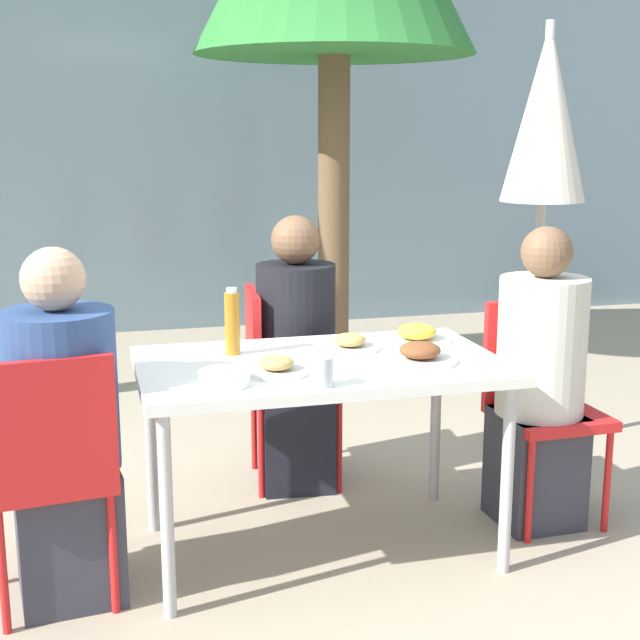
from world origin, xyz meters
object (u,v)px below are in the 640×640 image
Objects in this scene: bottle at (232,322)px; closed_umbrella at (545,133)px; chair_right at (540,392)px; salad_bowl at (225,378)px; person_left at (63,439)px; person_far at (296,361)px; drinking_cup at (322,372)px; chair_far at (277,371)px; person_right at (540,387)px; chair_left at (50,461)px.

closed_umbrella is at bearing 22.15° from bottle.
chair_right is 1.40m from salad_bowl.
salad_bowl is at bearing -20.07° from person_left.
person_far reaches higher than chair_right.
drinking_cup is (0.21, -0.50, -0.07)m from bottle.
chair_far is 0.69m from bottle.
chair_right is at bearing 22.83° from drinking_cup.
salad_bowl is (-1.29, -0.26, 0.20)m from person_right.
chair_right reaches higher than drinking_cup.
salad_bowl is at bearing 9.59° from person_right.
drinking_cup is at bearing 1.79° from chair_far.
salad_bowl is (-1.69, -1.05, -0.78)m from closed_umbrella.
closed_umbrella is at bearing 31.95° from salad_bowl.
chair_right is at bearing -116.41° from closed_umbrella.
person_left is (0.04, 0.09, 0.04)m from chair_left.
chair_left is 0.10m from person_left.
drinking_cup is at bearing -17.08° from salad_bowl.
bottle is 0.54m from drinking_cup.
closed_umbrella is at bearing 100.73° from chair_far.
drinking_cup is (-1.03, -0.43, 0.27)m from chair_right.
chair_left is 1.29m from chair_far.
chair_right is 1.04m from person_far.
chair_far is 5.23× the size of salad_bowl.
chair_right is 1.13m from chair_far.
person_right is 1.07m from drinking_cup.
chair_right is 1.29m from bottle.
person_left is 4.77× the size of bottle.
bottle is (-0.35, -0.47, 0.29)m from person_far.
closed_umbrella is (0.40, 0.79, 0.98)m from person_right.
chair_left reaches higher than drinking_cup.
person_right is at bearing 57.99° from chair_right.
drinking_cup is 0.32m from salad_bowl.
person_far is (-0.84, 0.62, 0.01)m from person_right.
bottle is at bearing 113.04° from drinking_cup.
bottle is at bearing 17.72° from person_left.
person_right is 1.24m from bottle.
person_far is at bearing 81.70° from drinking_cup.
chair_far is (-0.96, 0.59, 0.00)m from chair_right.
person_right is at bearing -116.81° from closed_umbrella.
person_far is 1.00m from salad_bowl.
closed_umbrella reaches higher than chair_left.
chair_far is 1.06m from drinking_cup.
bottle reaches higher than chair_right.
chair_left is at bearing -44.77° from person_far.
person_far is at bearing 32.95° from chair_left.
person_far reaches higher than chair_far.
person_left is at bearing -42.29° from chair_far.
chair_right reaches higher than salad_bowl.
person_right reaches higher than bottle.
closed_umbrella is at bearing -118.20° from chair_right.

